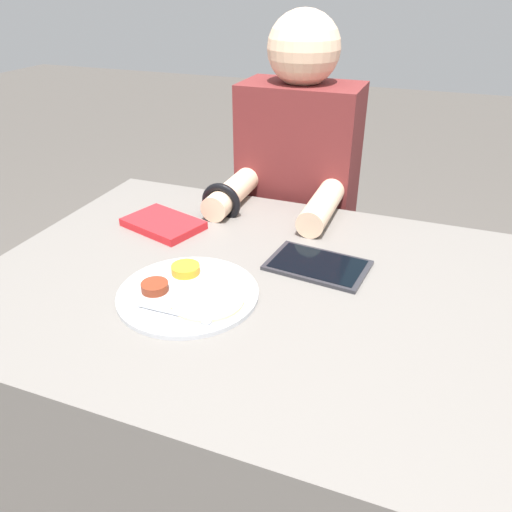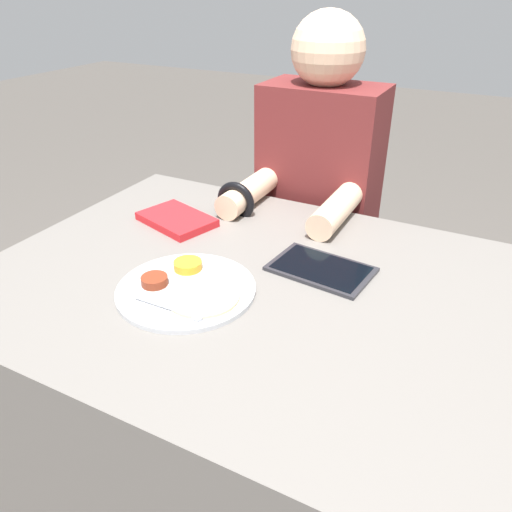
% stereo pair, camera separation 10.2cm
% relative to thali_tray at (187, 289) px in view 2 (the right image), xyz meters
% --- Properties ---
extents(ground_plane, '(12.00, 12.00, 0.00)m').
position_rel_thali_tray_xyz_m(ground_plane, '(0.11, 0.10, -0.71)').
color(ground_plane, '#4C4742').
extents(dining_table, '(1.18, 0.85, 0.70)m').
position_rel_thali_tray_xyz_m(dining_table, '(0.11, 0.10, -0.36)').
color(dining_table, slate).
rests_on(dining_table, ground_plane).
extents(thali_tray, '(0.28, 0.28, 0.03)m').
position_rel_thali_tray_xyz_m(thali_tray, '(0.00, 0.00, 0.00)').
color(thali_tray, '#B7BABF').
rests_on(thali_tray, dining_table).
extents(red_notebook, '(0.22, 0.18, 0.02)m').
position_rel_thali_tray_xyz_m(red_notebook, '(-0.21, 0.26, 0.00)').
color(red_notebook, silver).
rests_on(red_notebook, dining_table).
extents(tablet_device, '(0.23, 0.16, 0.01)m').
position_rel_thali_tray_xyz_m(tablet_device, '(0.21, 0.20, -0.00)').
color(tablet_device, '#28282D').
rests_on(tablet_device, dining_table).
extents(person_diner, '(0.35, 0.45, 1.19)m').
position_rel_thali_tray_xyz_m(person_diner, '(0.03, 0.66, -0.14)').
color(person_diner, black).
rests_on(person_diner, ground_plane).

